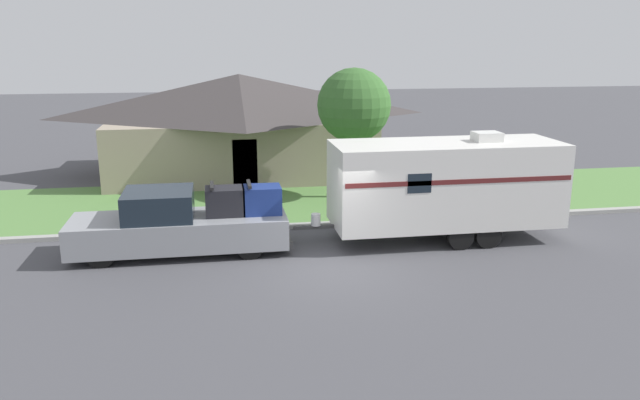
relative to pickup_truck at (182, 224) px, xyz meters
name	(u,v)px	position (x,y,z in m)	size (l,w,h in m)	color
ground_plane	(335,267)	(4.11, -1.91, -0.87)	(120.00, 120.00, 0.00)	#47474C
curb_strip	(313,225)	(4.11, 1.84, -0.80)	(80.00, 0.30, 0.14)	#999993
lawn_strip	(298,200)	(4.11, 5.49, -0.85)	(80.00, 7.00, 0.03)	#568442
house_across_street	(240,122)	(2.20, 11.16, 1.47)	(12.32, 7.96, 4.50)	gray
pickup_truck	(182,224)	(0.00, 0.00, 0.00)	(6.24, 2.05, 2.01)	black
travel_trailer	(446,183)	(7.91, 0.00, 0.89)	(8.14, 2.47, 3.30)	black
mailbox	(513,183)	(11.38, 2.44, 0.21)	(0.48, 0.20, 1.41)	brown
tree_in_yard	(354,106)	(6.26, 5.52, 2.72)	(2.80, 2.80, 5.00)	brown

